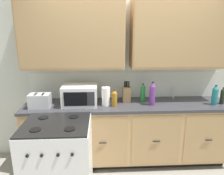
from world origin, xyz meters
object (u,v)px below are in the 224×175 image
object	(u,v)px
paper_towel_roll	(106,96)
toaster	(40,101)
knife_block	(126,94)
bottle_teal	(215,95)
microwave	(80,95)
bottle_amber	(114,98)
bottle_violet	(152,94)
bottle_green	(143,93)
bottle_dark	(223,96)
stove_range	(59,160)

from	to	relation	value
paper_towel_roll	toaster	bearing A→B (deg)	-177.39
knife_block	bottle_teal	size ratio (longest dim) A/B	1.08
microwave	bottle_amber	world-z (taller)	microwave
bottle_amber	bottle_violet	bearing A→B (deg)	1.68
microwave	bottle_violet	size ratio (longest dim) A/B	1.42
bottle_green	knife_block	bearing A→B (deg)	178.81
bottle_amber	bottle_green	bearing A→B (deg)	22.40
paper_towel_roll	bottle_violet	size ratio (longest dim) A/B	0.77
toaster	bottle_violet	xyz separation A→B (m)	(1.55, 0.02, 0.07)
microwave	bottle_green	bearing A→B (deg)	5.87
bottle_dark	bottle_teal	size ratio (longest dim) A/B	0.85
toaster	bottle_violet	bearing A→B (deg)	0.82
bottle_amber	stove_range	bearing A→B (deg)	-142.16
stove_range	bottle_teal	size ratio (longest dim) A/B	3.32
knife_block	bottle_green	xyz separation A→B (m)	(0.24, -0.01, 0.02)
stove_range	bottle_green	distance (m)	1.46
bottle_dark	stove_range	bearing A→B (deg)	-166.11
knife_block	bottle_violet	distance (m)	0.38
toaster	knife_block	size ratio (longest dim) A/B	0.90
stove_range	bottle_teal	bearing A→B (deg)	13.92
toaster	bottle_amber	bearing A→B (deg)	0.37
microwave	toaster	size ratio (longest dim) A/B	1.71
toaster	bottle_amber	size ratio (longest dim) A/B	1.19
stove_range	paper_towel_roll	world-z (taller)	paper_towel_roll
bottle_green	bottle_amber	world-z (taller)	bottle_green
knife_block	bottle_teal	distance (m)	1.24
paper_towel_roll	bottle_violet	world-z (taller)	bottle_violet
bottle_dark	paper_towel_roll	bearing A→B (deg)	179.32
microwave	bottle_amber	size ratio (longest dim) A/B	2.04
bottle_green	bottle_amber	xyz separation A→B (m)	(-0.43, -0.18, -0.02)
bottle_teal	microwave	bearing A→B (deg)	176.96
bottle_amber	toaster	bearing A→B (deg)	-179.63
bottle_dark	toaster	bearing A→B (deg)	-179.52
microwave	toaster	world-z (taller)	microwave
toaster	bottle_dark	xyz separation A→B (m)	(2.56, 0.02, 0.02)
knife_block	bottle_amber	distance (m)	0.26
bottle_violet	bottle_teal	bearing A→B (deg)	-2.09
toaster	bottle_violet	size ratio (longest dim) A/B	0.83
toaster	bottle_teal	distance (m)	2.43
knife_block	bottle_amber	bearing A→B (deg)	-136.10
knife_block	bottle_teal	world-z (taller)	knife_block
stove_range	toaster	xyz separation A→B (m)	(-0.32, 0.53, 0.56)
stove_range	bottle_amber	xyz separation A→B (m)	(0.69, 0.54, 0.58)
bottle_amber	bottle_teal	distance (m)	1.42
bottle_amber	bottle_teal	world-z (taller)	bottle_teal
toaster	bottle_dark	world-z (taller)	bottle_dark
microwave	bottle_teal	distance (m)	1.90
bottle_teal	bottle_violet	bearing A→B (deg)	177.91
microwave	bottle_violet	bearing A→B (deg)	-3.86
microwave	knife_block	world-z (taller)	knife_block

